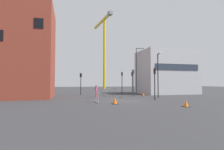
{
  "coord_description": "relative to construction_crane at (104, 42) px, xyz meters",
  "views": [
    {
      "loc": [
        -7.03,
        -19.98,
        2.1
      ],
      "look_at": [
        0.0,
        7.55,
        3.38
      ],
      "focal_mm": 28.44,
      "sensor_mm": 36.0,
      "label": 1
    }
  ],
  "objects": [
    {
      "name": "traffic_cone_orange",
      "position": [
        -0.54,
        -33.97,
        -16.29
      ],
      "size": [
        0.54,
        0.54,
        0.55
      ],
      "color": "black",
      "rests_on": "ground"
    },
    {
      "name": "ground",
      "position": [
        -5.55,
        -40.63,
        -16.55
      ],
      "size": [
        160.0,
        160.0,
        0.0
      ],
      "primitive_type": "plane",
      "color": "#333335"
    },
    {
      "name": "traffic_light_corner",
      "position": [
        -2.21,
        -41.0,
        -13.92
      ],
      "size": [
        0.32,
        0.39,
        3.9
      ],
      "color": "black",
      "rests_on": "ground"
    },
    {
      "name": "traffic_light_crosswalk",
      "position": [
        -2.65,
        -29.21,
        -13.78
      ],
      "size": [
        0.24,
        0.37,
        4.14
      ],
      "color": "#232326",
      "rests_on": "ground"
    },
    {
      "name": "office_block",
      "position": [
        6.46,
        -29.26,
        -12.35
      ],
      "size": [
        10.3,
        7.54,
        8.4
      ],
      "color": "#B7B7BC",
      "rests_on": "ground"
    },
    {
      "name": "safety_barrier_mid_span",
      "position": [
        -9.49,
        -41.8,
        -15.99
      ],
      "size": [
        0.19,
        1.84,
        1.08
      ],
      "color": "#9EA0A5",
      "rests_on": "ground"
    },
    {
      "name": "safety_barrier_front",
      "position": [
        -6.43,
        -31.93,
        -15.98
      ],
      "size": [
        0.21,
        2.56,
        1.08
      ],
      "color": "#9EA0A5",
      "rests_on": "ground"
    },
    {
      "name": "pedestrian_walking",
      "position": [
        -8.46,
        -35.16,
        -15.51
      ],
      "size": [
        0.34,
        0.34,
        1.77
      ],
      "color": "red",
      "rests_on": "ground"
    },
    {
      "name": "brick_building",
      "position": [
        -18.26,
        -33.01,
        -10.01
      ],
      "size": [
        7.38,
        8.67,
        13.08
      ],
      "color": "brown",
      "rests_on": "ground"
    },
    {
      "name": "traffic_light_far",
      "position": [
        -2.57,
        -34.7,
        -13.75
      ],
      "size": [
        0.26,
        0.38,
        4.18
      ],
      "color": "#2D2D30",
      "rests_on": "ground"
    },
    {
      "name": "traffic_cone_by_barrier",
      "position": [
        -7.91,
        -43.45,
        -16.24
      ],
      "size": [
        0.64,
        0.64,
        0.65
      ],
      "color": "black",
      "rests_on": "ground"
    },
    {
      "name": "safety_barrier_rear",
      "position": [
        -4.6,
        -27.68,
        -15.98
      ],
      "size": [
        2.31,
        0.19,
        1.08
      ],
      "color": "#9EA0A5",
      "rests_on": "ground"
    },
    {
      "name": "construction_crane",
      "position": [
        0.0,
        0.0,
        0.0
      ],
      "size": [
        3.36,
        17.58,
        25.25
      ],
      "color": "gold",
      "rests_on": "ground"
    },
    {
      "name": "traffic_light_verge",
      "position": [
        -1.62,
        -31.84,
        -13.86
      ],
      "size": [
        0.32,
        0.39,
        4.0
      ],
      "color": "#2D2D30",
      "rests_on": "ground"
    },
    {
      "name": "traffic_cone_striped",
      "position": [
        -2.36,
        -46.98,
        -16.28
      ],
      "size": [
        0.57,
        0.57,
        0.58
      ],
      "color": "black",
      "rests_on": "ground"
    },
    {
      "name": "streetlamp_short",
      "position": [
        0.05,
        -37.82,
        -12.73
      ],
      "size": [
        0.85,
        1.89,
        6.3
      ],
      "color": "black",
      "rests_on": "ground"
    },
    {
      "name": "traffic_light_island",
      "position": [
        -10.19,
        -29.0,
        -13.97
      ],
      "size": [
        0.37,
        0.37,
        3.82
      ],
      "color": "black",
      "rests_on": "ground"
    },
    {
      "name": "streetlamp_tall",
      "position": [
        1.0,
        -27.89,
        -11.29
      ],
      "size": [
        1.92,
        0.81,
        9.07
      ],
      "color": "#2D2D30",
      "rests_on": "ground"
    }
  ]
}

